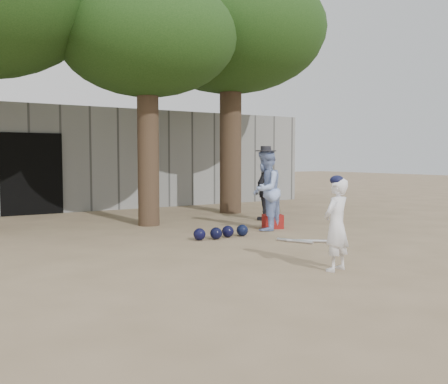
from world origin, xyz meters
TOP-DOWN VIEW (x-y plane):
  - ground at (0.00, 0.00)m, footprint 70.00×70.00m
  - boy_player at (0.90, -1.38)m, footprint 0.53×0.41m
  - spectator_blue at (2.38, 2.17)m, footprint 1.05×1.00m
  - spectator_dark at (3.41, 3.52)m, footprint 0.90×0.61m
  - red_bag at (2.69, 2.31)m, footprint 0.51×0.46m
  - back_building at (-0.00, 10.33)m, footprint 16.00×5.24m
  - helmet_row at (1.03, 1.76)m, footprint 1.19×0.31m
  - bat_pile at (2.01, 0.60)m, footprint 0.64×0.72m
  - tree_row at (0.74, 5.02)m, footprint 11.40×5.80m

SIDE VIEW (x-z plane):
  - ground at x=0.00m, z-range 0.00..0.00m
  - bat_pile at x=2.01m, z-range 0.00..0.06m
  - helmet_row at x=1.03m, z-range 0.00..0.23m
  - red_bag at x=2.69m, z-range 0.00..0.30m
  - boy_player at x=0.90m, z-range 0.00..1.27m
  - spectator_dark at x=3.41m, z-range 0.00..1.41m
  - spectator_blue at x=2.38m, z-range 0.00..1.71m
  - back_building at x=0.00m, z-range 0.00..3.00m
  - tree_row at x=0.74m, z-range 1.34..8.03m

